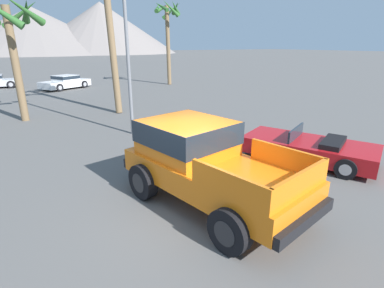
% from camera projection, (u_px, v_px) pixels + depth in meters
% --- Properties ---
extents(ground_plane, '(320.00, 320.00, 0.00)m').
position_uv_depth(ground_plane, '(191.00, 205.00, 7.21)').
color(ground_plane, '#5B5956').
extents(orange_pickup_truck, '(3.13, 5.11, 1.91)m').
position_uv_depth(orange_pickup_truck, '(202.00, 158.00, 7.18)').
color(orange_pickup_truck, orange).
rests_on(orange_pickup_truck, ground_plane).
extents(red_convertible_car, '(3.39, 4.47, 1.08)m').
position_uv_depth(red_convertible_car, '(309.00, 148.00, 9.84)').
color(red_convertible_car, '#B21419').
rests_on(red_convertible_car, ground_plane).
extents(parked_car_white, '(4.40, 3.56, 1.14)m').
position_uv_depth(parked_car_white, '(65.00, 82.00, 25.60)').
color(parked_car_white, white).
rests_on(parked_car_white, ground_plane).
extents(street_lamp_post, '(0.90, 0.24, 8.88)m').
position_uv_depth(street_lamp_post, '(124.00, 1.00, 11.28)').
color(street_lamp_post, slate).
rests_on(street_lamp_post, ground_plane).
extents(palm_tree_short, '(3.19, 3.22, 5.79)m').
position_uv_depth(palm_tree_short, '(7.00, 27.00, 13.69)').
color(palm_tree_short, brown).
rests_on(palm_tree_short, ground_plane).
extents(palm_tree_leaning, '(2.91, 2.71, 7.37)m').
position_uv_depth(palm_tree_leaning, '(168.00, 23.00, 26.91)').
color(palm_tree_leaning, brown).
rests_on(palm_tree_leaning, ground_plane).
extents(distant_mountain_range, '(117.62, 68.30, 20.57)m').
position_uv_depth(distant_mountain_range, '(49.00, 29.00, 114.09)').
color(distant_mountain_range, gray).
rests_on(distant_mountain_range, ground_plane).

